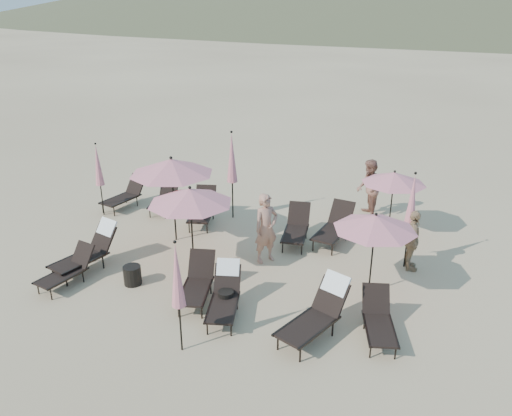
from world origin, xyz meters
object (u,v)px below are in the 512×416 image
at_px(side_table_0, 132,275).
at_px(beachgoer_a, 266,228).
at_px(umbrella_closed_1, 412,202).
at_px(lounger_5, 379,319).
at_px(umbrella_open_3, 394,178).
at_px(side_table_1, 226,300).
at_px(lounger_4, 318,312).
at_px(lounger_7, 165,197).
at_px(lounger_1, 68,269).
at_px(umbrella_closed_0, 177,276).
at_px(lounger_9, 296,227).
at_px(umbrella_open_0, 171,166).
at_px(umbrella_open_2, 375,223).
at_px(lounger_10, 334,226).
at_px(umbrella_closed_2, 98,165).
at_px(umbrella_closed_3, 232,158).
at_px(umbrella_open_1, 190,196).
at_px(lounger_2, 197,282).
at_px(lounger_6, 125,194).
at_px(lounger_8, 203,208).
at_px(beachgoer_b, 369,189).
at_px(lounger_0, 89,249).
at_px(lounger_3, 225,293).
at_px(beachgoer_c, 412,241).

relative_size(side_table_0, beachgoer_a, 0.25).
bearing_deg(umbrella_closed_1, lounger_5, -92.06).
relative_size(umbrella_open_3, side_table_1, 4.27).
bearing_deg(lounger_4, lounger_7, 164.16).
distance_m(lounger_1, umbrella_open_3, 9.12).
bearing_deg(umbrella_closed_0, lounger_9, 84.62).
height_order(umbrella_open_0, umbrella_open_2, umbrella_open_0).
bearing_deg(lounger_4, lounger_10, 119.46).
bearing_deg(umbrella_open_0, lounger_9, 20.76).
distance_m(lounger_10, umbrella_open_2, 3.10).
distance_m(lounger_7, umbrella_closed_1, 8.08).
xyz_separation_m(lounger_10, umbrella_closed_2, (-7.42, -0.95, 1.20)).
bearing_deg(umbrella_closed_1, umbrella_closed_3, 167.59).
bearing_deg(lounger_9, side_table_1, -105.55).
bearing_deg(lounger_5, umbrella_open_0, 141.05).
height_order(umbrella_open_1, side_table_0, umbrella_open_1).
xyz_separation_m(umbrella_open_0, umbrella_open_2, (5.74, -0.72, -0.41)).
bearing_deg(lounger_1, umbrella_closed_2, 126.79).
height_order(lounger_2, umbrella_open_1, umbrella_open_1).
distance_m(lounger_2, umbrella_open_2, 4.28).
bearing_deg(lounger_6, umbrella_closed_0, -37.00).
relative_size(umbrella_open_1, umbrella_closed_3, 0.80).
bearing_deg(beachgoer_a, side_table_0, 168.60).
bearing_deg(lounger_6, umbrella_open_0, -19.11).
relative_size(lounger_2, side_table_1, 3.74).
height_order(lounger_8, umbrella_open_0, umbrella_open_0).
xyz_separation_m(lounger_9, umbrella_closed_2, (-6.42, -0.54, 1.23)).
distance_m(umbrella_open_2, umbrella_closed_3, 5.69).
height_order(lounger_4, side_table_1, lounger_4).
bearing_deg(lounger_10, beachgoer_b, 84.04).
xyz_separation_m(lounger_6, umbrella_open_3, (8.55, 1.25, 1.31)).
bearing_deg(lounger_8, lounger_4, -58.03).
height_order(lounger_7, lounger_10, lounger_10).
xyz_separation_m(umbrella_open_2, side_table_1, (-2.82, -1.96, -1.59)).
relative_size(lounger_10, umbrella_closed_3, 0.65).
xyz_separation_m(lounger_0, beachgoer_a, (4.04, 2.14, 0.40)).
xyz_separation_m(lounger_10, side_table_1, (-1.34, -4.33, -0.25)).
xyz_separation_m(umbrella_closed_1, side_table_1, (-3.42, -3.60, -1.58)).
relative_size(lounger_0, side_table_0, 4.03).
bearing_deg(lounger_7, lounger_8, -28.13).
relative_size(lounger_5, umbrella_closed_2, 0.67).
xyz_separation_m(lounger_3, side_table_0, (-2.63, 0.23, -0.25)).
height_order(umbrella_open_2, side_table_0, umbrella_open_2).
xyz_separation_m(lounger_5, umbrella_open_0, (-6.23, 2.35, 1.82)).
bearing_deg(lounger_3, lounger_6, 125.94).
distance_m(umbrella_closed_1, side_table_1, 5.21).
xyz_separation_m(side_table_1, beachgoer_c, (3.55, 3.52, 0.58)).
bearing_deg(beachgoer_a, umbrella_open_3, -7.22).
bearing_deg(umbrella_closed_0, lounger_8, 114.56).
height_order(lounger_8, umbrella_open_3, umbrella_open_3).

